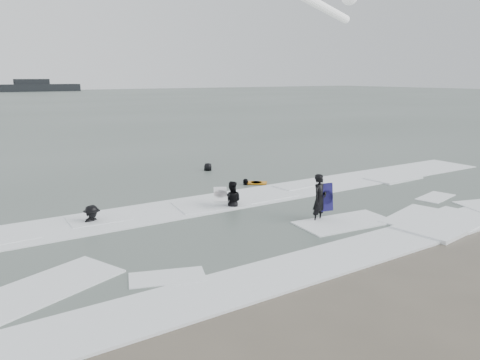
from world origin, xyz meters
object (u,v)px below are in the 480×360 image
surfer_breaker (92,224)px  vessel_horizon (32,87)px  surfer_right_far (208,172)px  surfer_right_near (246,186)px  surfer_centre (319,222)px  surfer_wading (232,208)px

surfer_breaker → vessel_horizon: vessel_horizon is taller
surfer_right_far → vessel_horizon: 138.26m
surfer_right_near → surfer_breaker: bearing=-42.5°
surfer_right_far → surfer_centre: bearing=51.0°
surfer_centre → surfer_breaker: surfer_centre is taller
surfer_wading → surfer_breaker: 5.08m
surfer_breaker → surfer_right_far: bearing=18.2°
surfer_breaker → surfer_wading: bearing=-28.4°
surfer_right_near → vessel_horizon: 142.05m
surfer_breaker → vessel_horizon: bearing=63.0°
surfer_centre → vessel_horizon: bearing=68.8°
surfer_wading → surfer_breaker: surfer_wading is taller
surfer_breaker → surfer_right_far: 9.46m
surfer_right_near → surfer_right_far: bearing=-148.9°
surfer_right_near → vessel_horizon: vessel_horizon is taller
surfer_breaker → surfer_right_near: (7.43, 1.89, 0.00)m
surfer_right_near → vessel_horizon: size_ratio=0.05×
surfer_centre → surfer_breaker: 7.70m
vessel_horizon → surfer_right_far: bearing=-95.6°
surfer_right_far → vessel_horizon: vessel_horizon is taller
surfer_wading → surfer_right_far: 7.02m
surfer_wading → vessel_horizon: (16.08, 144.13, 1.42)m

